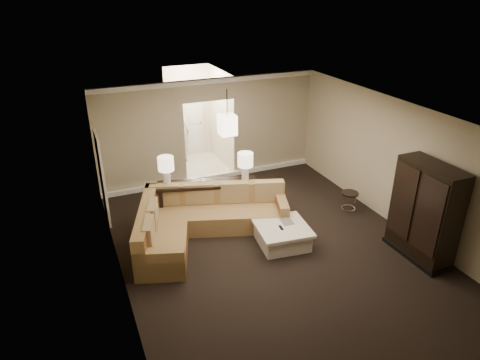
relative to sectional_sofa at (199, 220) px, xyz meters
name	(u,v)px	position (x,y,z in m)	size (l,w,h in m)	color
ground	(277,254)	(1.21, -1.31, -0.37)	(8.00, 8.00, 0.00)	black
wall_back	(210,131)	(1.21, 2.69, 1.03)	(6.00, 0.04, 2.80)	#B9AA8C
wall_front	(448,342)	(1.21, -5.31, 1.03)	(6.00, 0.04, 2.80)	#B9AA8C
wall_left	(118,225)	(-1.79, -1.31, 1.03)	(0.04, 8.00, 2.80)	#B9AA8C
wall_right	(404,168)	(4.21, -1.31, 1.03)	(0.04, 8.00, 2.80)	#B9AA8C
ceiling	(283,122)	(1.21, -1.31, 2.43)	(6.00, 8.00, 0.02)	white
crown_molding	(209,81)	(1.21, 2.64, 2.36)	(6.00, 0.10, 0.12)	white
baseboard	(212,177)	(1.21, 2.64, -0.31)	(6.00, 0.10, 0.12)	white
side_door	(102,178)	(-1.76, 1.49, 0.68)	(0.05, 0.90, 2.10)	white
foyer	(195,121)	(1.21, 4.03, 0.93)	(1.44, 2.02, 2.80)	beige
sectional_sofa	(199,220)	(0.00, 0.00, 0.00)	(3.72, 2.67, 0.94)	brown
coffee_table	(282,235)	(1.48, -1.00, -0.15)	(1.18, 1.18, 0.45)	white
console_table	(207,197)	(0.42, 0.69, 0.15)	(2.34, 1.11, 0.88)	black
armoire	(424,214)	(3.80, -2.42, 0.58)	(0.59, 1.38, 1.98)	black
drink_table	(349,198)	(3.61, -0.39, -0.01)	(0.40, 0.40, 0.50)	black
table_lamp_left	(166,167)	(-0.43, 0.93, 0.96)	(0.35, 0.35, 0.68)	white
table_lamp_right	(245,162)	(1.27, 0.46, 0.96)	(0.35, 0.35, 0.68)	white
pendant_light	(227,125)	(1.21, 1.39, 1.58)	(0.38, 0.38, 1.09)	black
person	(178,129)	(0.76, 4.29, 0.64)	(0.73, 0.49, 2.02)	beige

